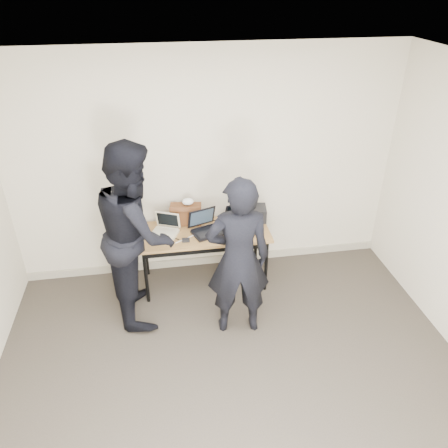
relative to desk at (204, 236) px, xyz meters
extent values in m
cube|color=#3A342C|center=(0.09, -1.85, -0.69)|extent=(4.50, 4.50, 0.05)
cube|color=white|center=(0.09, -1.85, 2.06)|extent=(4.50, 4.50, 0.05)
cube|color=beige|center=(0.09, 0.42, 0.69)|extent=(4.50, 0.05, 2.70)
cube|color=olive|center=(0.00, 0.01, 0.04)|extent=(1.50, 0.66, 0.03)
cylinder|color=black|center=(-0.69, -0.25, -0.32)|extent=(0.04, 0.04, 0.68)
cylinder|color=black|center=(0.69, -0.26, -0.32)|extent=(0.04, 0.04, 0.68)
cylinder|color=black|center=(-0.69, 0.28, -0.32)|extent=(0.04, 0.04, 0.68)
cylinder|color=black|center=(0.69, 0.27, -0.32)|extent=(0.04, 0.04, 0.68)
cube|color=black|center=(0.00, -0.27, -0.02)|extent=(1.40, 0.02, 0.06)
cube|color=beige|center=(-0.45, 0.00, 0.08)|extent=(0.36, 0.33, 0.03)
cube|color=beige|center=(-0.46, -0.03, 0.10)|extent=(0.27, 0.21, 0.01)
cube|color=beige|center=(-0.40, 0.12, 0.19)|extent=(0.28, 0.16, 0.20)
cube|color=black|center=(-0.40, 0.11, 0.19)|extent=(0.24, 0.13, 0.16)
cube|color=beige|center=(-0.40, 0.11, 0.09)|extent=(0.24, 0.12, 0.02)
cube|color=black|center=(0.04, -0.05, 0.07)|extent=(0.39, 0.35, 0.02)
cube|color=black|center=(0.05, -0.07, 0.08)|extent=(0.30, 0.22, 0.01)
cube|color=black|center=(-0.01, 0.10, 0.20)|extent=(0.34, 0.18, 0.24)
cube|color=#26333F|center=(-0.01, 0.09, 0.20)|extent=(0.29, 0.15, 0.19)
cube|color=black|center=(0.00, 0.07, 0.08)|extent=(0.29, 0.11, 0.02)
cube|color=black|center=(0.46, 0.10, 0.07)|extent=(0.35, 0.29, 0.02)
cube|color=black|center=(0.47, 0.07, 0.08)|extent=(0.27, 0.18, 0.01)
cube|color=black|center=(0.43, 0.23, 0.18)|extent=(0.31, 0.15, 0.20)
cube|color=black|center=(0.43, 0.23, 0.18)|extent=(0.27, 0.12, 0.17)
cube|color=black|center=(0.43, 0.20, 0.08)|extent=(0.27, 0.09, 0.01)
cube|color=#572F16|center=(-0.18, 0.23, 0.18)|extent=(0.38, 0.21, 0.24)
cube|color=#572F16|center=(-0.19, 0.17, 0.28)|extent=(0.37, 0.13, 0.07)
cube|color=#572F16|center=(-0.02, 0.21, 0.16)|extent=(0.03, 0.10, 0.02)
ellipsoid|color=white|center=(-0.15, 0.23, 0.34)|extent=(0.13, 0.10, 0.08)
cube|color=black|center=(0.63, 0.19, 0.14)|extent=(0.32, 0.28, 0.16)
cube|color=black|center=(-0.22, -0.17, 0.08)|extent=(0.09, 0.06, 0.03)
cube|color=black|center=(0.30, 0.01, 0.06)|extent=(0.31, 0.14, 0.01)
cube|color=silver|center=(-0.22, -0.12, 0.06)|extent=(0.24, 0.15, 0.01)
cube|color=silver|center=(0.01, -0.11, 0.06)|extent=(0.21, 0.14, 0.01)
cube|color=black|center=(0.52, 0.06, 0.06)|extent=(0.14, 0.23, 0.01)
cube|color=black|center=(0.16, 0.23, 0.06)|extent=(0.25, 0.05, 0.01)
cube|color=black|center=(-0.42, -0.03, 0.06)|extent=(0.27, 0.21, 0.01)
imported|color=black|center=(0.24, -0.81, 0.21)|extent=(0.67, 0.46, 1.75)
imported|color=black|center=(-0.74, -0.34, 0.33)|extent=(0.83, 1.02, 1.98)
cube|color=#A29B86|center=(0.09, 0.38, -0.61)|extent=(4.50, 0.03, 0.10)
camera|label=1|loc=(-0.46, -4.25, 2.68)|focal=35.00mm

